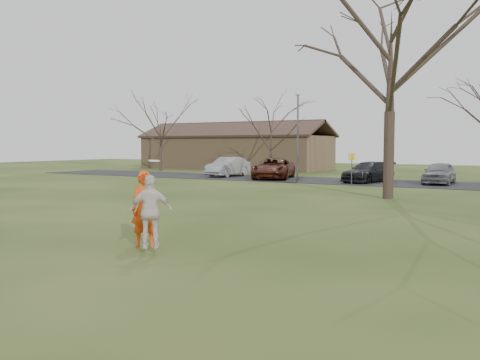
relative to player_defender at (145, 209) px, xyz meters
The scene contains 13 objects.
ground 1.17m from the player_defender, 16.20° to the right, with size 120.00×120.00×0.00m, color #1E380F.
parking_strip 24.85m from the player_defender, 88.57° to the left, with size 62.00×6.50×0.04m, color black.
player_defender is the anchor object (origin of this frame).
car_1 28.37m from the player_defender, 116.83° to the left, with size 1.65×4.72×1.56m, color #969499.
car_2 25.92m from the player_defender, 108.69° to the left, with size 2.61×5.66×1.57m, color #491D11.
car_3 24.64m from the player_defender, 92.50° to the left, with size 1.96×4.81×1.40m, color black.
car_4 25.56m from the player_defender, 82.30° to the left, with size 1.72×4.27×1.45m, color slate.
catching_play 1.10m from the player_defender, 42.50° to the right, with size 1.08×0.94×2.09m.
building 42.51m from the player_defender, 117.13° to the left, with size 20.60×8.50×5.14m.
lamp_post 23.15m from the player_defender, 103.56° to the left, with size 0.34×0.34×6.27m.
sign_yellow 21.87m from the player_defender, 93.62° to the left, with size 0.35×0.35×2.08m.
big_tree 16.21m from the player_defender, 79.98° to the left, with size 9.00×9.00×14.00m, color #352821, non-canonical shape.
small_tree_row 30.44m from the player_defender, 80.49° to the left, with size 55.00×5.90×8.50m.
Camera 1 is at (7.87, -9.76, 2.61)m, focal length 37.79 mm.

